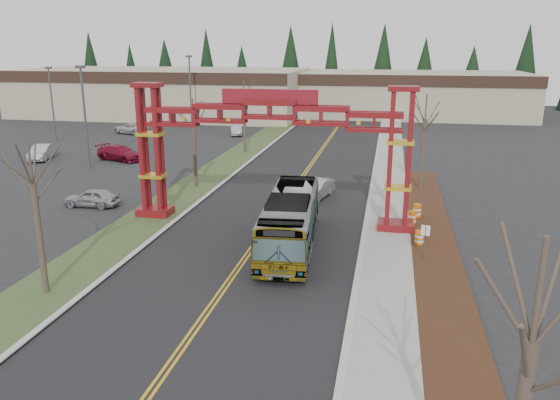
% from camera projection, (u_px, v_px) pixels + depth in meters
% --- Properties ---
extents(ground, '(200.00, 200.00, 0.00)m').
position_uv_depth(ground, '(157.00, 384.00, 18.62)').
color(ground, black).
rests_on(ground, ground).
extents(road, '(12.00, 110.00, 0.02)m').
position_uv_depth(road, '(290.00, 195.00, 42.20)').
color(road, black).
rests_on(road, ground).
extents(lane_line_left, '(0.12, 100.00, 0.01)m').
position_uv_depth(lane_line_left, '(288.00, 195.00, 42.22)').
color(lane_line_left, '#C69217').
rests_on(lane_line_left, road).
extents(lane_line_right, '(0.12, 100.00, 0.01)m').
position_uv_depth(lane_line_right, '(291.00, 195.00, 42.18)').
color(lane_line_right, '#C69217').
rests_on(lane_line_right, road).
extents(curb_right, '(0.30, 110.00, 0.15)m').
position_uv_depth(curb_right, '(370.00, 199.00, 41.01)').
color(curb_right, '#B0AFAA').
rests_on(curb_right, ground).
extents(sidewalk_right, '(2.60, 110.00, 0.14)m').
position_uv_depth(sidewalk_right, '(389.00, 200.00, 40.74)').
color(sidewalk_right, gray).
rests_on(sidewalk_right, ground).
extents(landscape_strip, '(2.60, 50.00, 0.12)m').
position_uv_depth(landscape_strip, '(442.00, 286.00, 26.09)').
color(landscape_strip, black).
rests_on(landscape_strip, ground).
extents(grass_median, '(4.00, 110.00, 0.08)m').
position_uv_depth(grass_median, '(192.00, 190.00, 43.72)').
color(grass_median, '#324221').
rests_on(grass_median, ground).
extents(curb_left, '(0.30, 110.00, 0.15)m').
position_uv_depth(curb_left, '(214.00, 190.00, 43.36)').
color(curb_left, '#B0AFAA').
rests_on(curb_left, ground).
extents(gateway_arch, '(18.20, 1.60, 8.90)m').
position_uv_depth(gateway_arch, '(270.00, 132.00, 33.98)').
color(gateway_arch, '#590B12').
rests_on(gateway_arch, ground).
extents(retail_building_west, '(46.00, 22.30, 7.50)m').
position_uv_depth(retail_building_west, '(164.00, 92.00, 91.20)').
color(retail_building_west, tan).
rests_on(retail_building_west, ground).
extents(retail_building_east, '(38.00, 20.30, 7.00)m').
position_uv_depth(retail_building_east, '(408.00, 94.00, 91.19)').
color(retail_building_east, tan).
rests_on(retail_building_east, ground).
extents(conifer_treeline, '(116.10, 5.60, 13.00)m').
position_uv_depth(conifer_treeline, '(355.00, 72.00, 103.60)').
color(conifer_treeline, black).
rests_on(conifer_treeline, ground).
extents(transit_bus, '(3.54, 11.45, 3.14)m').
position_uv_depth(transit_bus, '(290.00, 220.00, 31.01)').
color(transit_bus, '#A4A6AC').
rests_on(transit_bus, ground).
extents(silver_sedan, '(2.56, 4.68, 1.46)m').
position_uv_depth(silver_sedan, '(316.00, 189.00, 41.19)').
color(silver_sedan, '#A5A8AD').
rests_on(silver_sedan, ground).
extents(parked_car_near_a, '(3.94, 1.62, 1.34)m').
position_uv_depth(parked_car_near_a, '(92.00, 197.00, 39.10)').
color(parked_car_near_a, '#A6A7AE').
rests_on(parked_car_near_a, ground).
extents(parked_car_near_b, '(2.79, 4.82, 1.50)m').
position_uv_depth(parked_car_near_b, '(42.00, 152.00, 55.38)').
color(parked_car_near_b, beige).
rests_on(parked_car_near_b, ground).
extents(parked_car_mid_a, '(5.55, 3.62, 1.50)m').
position_uv_depth(parked_car_mid_a, '(120.00, 153.00, 55.04)').
color(parked_car_mid_a, maroon).
rests_on(parked_car_mid_a, ground).
extents(parked_car_far_a, '(2.45, 4.13, 1.29)m').
position_uv_depth(parked_car_far_a, '(236.00, 130.00, 70.76)').
color(parked_car_far_a, '#B6B8BF').
rests_on(parked_car_far_a, ground).
extents(parked_car_far_b, '(5.51, 3.88, 1.40)m').
position_uv_depth(parked_car_far_b, '(131.00, 128.00, 71.90)').
color(parked_car_far_b, silver).
rests_on(parked_car_far_b, ground).
extents(bare_tree_median_near, '(2.89, 2.89, 7.22)m').
position_uv_depth(bare_tree_median_near, '(33.00, 184.00, 24.07)').
color(bare_tree_median_near, '#382D26').
rests_on(bare_tree_median_near, ground).
extents(bare_tree_median_mid, '(3.04, 3.04, 7.20)m').
position_uv_depth(bare_tree_median_mid, '(194.00, 124.00, 43.34)').
color(bare_tree_median_mid, '#382D26').
rests_on(bare_tree_median_mid, ground).
extents(bare_tree_median_far, '(3.14, 3.14, 7.66)m').
position_uv_depth(bare_tree_median_far, '(244.00, 101.00, 57.83)').
color(bare_tree_median_far, '#382D26').
rests_on(bare_tree_median_far, ground).
extents(bare_tree_right_near, '(3.02, 3.02, 8.07)m').
position_uv_depth(bare_tree_right_near, '(532.00, 345.00, 9.62)').
color(bare_tree_right_near, '#382D26').
rests_on(bare_tree_right_near, ground).
extents(bare_tree_right_far, '(2.91, 2.91, 7.58)m').
position_uv_depth(bare_tree_right_far, '(425.00, 120.00, 42.35)').
color(bare_tree_right_far, '#382D26').
rests_on(bare_tree_right_far, ground).
extents(light_pole_near, '(0.82, 0.41, 9.47)m').
position_uv_depth(light_pole_near, '(84.00, 110.00, 50.13)').
color(light_pole_near, '#3F3F44').
rests_on(light_pole_near, ground).
extents(light_pole_mid, '(0.76, 0.38, 8.80)m').
position_uv_depth(light_pole_mid, '(52.00, 98.00, 65.40)').
color(light_pole_mid, '#3F3F44').
rests_on(light_pole_mid, ground).
extents(light_pole_far, '(0.86, 0.43, 9.96)m').
position_uv_depth(light_pole_far, '(190.00, 87.00, 74.60)').
color(light_pole_far, '#3F3F44').
rests_on(light_pole_far, ground).
extents(street_sign, '(0.45, 0.19, 2.05)m').
position_uv_depth(street_sign, '(425.00, 236.00, 28.79)').
color(street_sign, '#3F3F44').
rests_on(street_sign, ground).
extents(barrel_south, '(0.50, 0.50, 0.93)m').
position_uv_depth(barrel_south, '(419.00, 238.00, 31.38)').
color(barrel_south, '#D6600B').
rests_on(barrel_south, ground).
extents(barrel_mid, '(0.52, 0.52, 0.96)m').
position_uv_depth(barrel_mid, '(412.00, 218.00, 35.01)').
color(barrel_mid, '#D6600B').
rests_on(barrel_mid, ground).
extents(barrel_north, '(0.54, 0.54, 1.00)m').
position_uv_depth(barrel_north, '(417.00, 211.00, 36.38)').
color(barrel_north, '#D6600B').
rests_on(barrel_north, ground).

